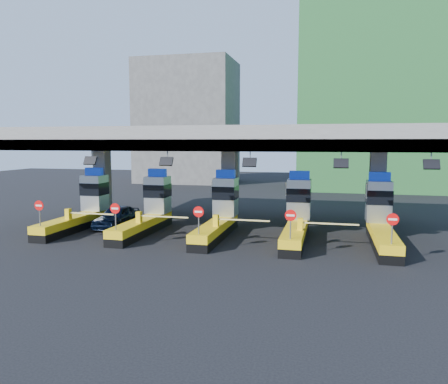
# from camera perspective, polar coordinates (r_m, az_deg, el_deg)

# --- Properties ---
(ground) EXTENTS (120.00, 120.00, 0.00)m
(ground) POSITION_cam_1_polar(r_m,az_deg,el_deg) (28.70, -0.62, -5.60)
(ground) COLOR black
(ground) RESTS_ON ground
(toll_canopy) EXTENTS (28.00, 12.09, 7.00)m
(toll_canopy) POSITION_cam_1_polar(r_m,az_deg,el_deg) (30.85, 0.69, 6.72)
(toll_canopy) COLOR slate
(toll_canopy) RESTS_ON ground
(toll_lane_far_left) EXTENTS (4.43, 8.00, 4.16)m
(toll_lane_far_left) POSITION_cam_1_polar(r_m,az_deg,el_deg) (32.59, -17.81, -1.96)
(toll_lane_far_left) COLOR black
(toll_lane_far_left) RESTS_ON ground
(toll_lane_left) EXTENTS (4.43, 8.00, 4.16)m
(toll_lane_left) POSITION_cam_1_polar(r_m,az_deg,el_deg) (30.30, -9.70, -2.36)
(toll_lane_left) COLOR black
(toll_lane_left) RESTS_ON ground
(toll_lane_center) EXTENTS (4.43, 8.00, 4.16)m
(toll_lane_center) POSITION_cam_1_polar(r_m,az_deg,el_deg) (28.71, -0.48, -2.76)
(toll_lane_center) COLOR black
(toll_lane_center) RESTS_ON ground
(toll_lane_right) EXTENTS (4.43, 8.00, 4.16)m
(toll_lane_right) POSITION_cam_1_polar(r_m,az_deg,el_deg) (27.93, 9.54, -3.11)
(toll_lane_right) COLOR black
(toll_lane_right) RESTS_ON ground
(toll_lane_far_right) EXTENTS (4.43, 8.00, 4.16)m
(toll_lane_far_right) POSITION_cam_1_polar(r_m,az_deg,el_deg) (28.04, 19.79, -3.37)
(toll_lane_far_right) COLOR black
(toll_lane_far_right) RESTS_ON ground
(bg_building_scaffold) EXTENTS (18.00, 12.00, 28.00)m
(bg_building_scaffold) POSITION_cam_1_polar(r_m,az_deg,el_deg) (59.95, 18.92, 13.84)
(bg_building_scaffold) COLOR #1E5926
(bg_building_scaffold) RESTS_ON ground
(bg_building_concrete) EXTENTS (14.00, 10.00, 18.00)m
(bg_building_concrete) POSITION_cam_1_polar(r_m,az_deg,el_deg) (66.63, -4.76, 9.09)
(bg_building_concrete) COLOR #4C4C49
(bg_building_concrete) RESTS_ON ground
(van) EXTENTS (1.97, 4.61, 1.55)m
(van) POSITION_cam_1_polar(r_m,az_deg,el_deg) (31.93, -13.81, -3.13)
(van) COLOR black
(van) RESTS_ON ground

